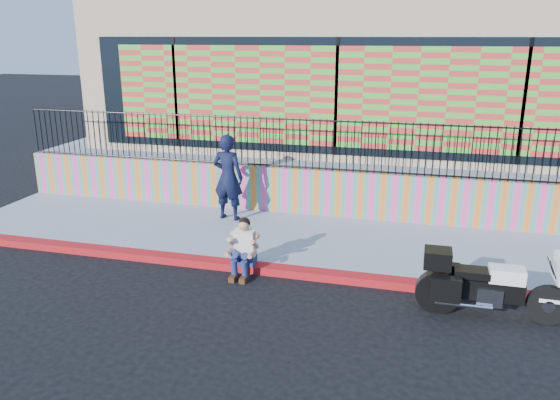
% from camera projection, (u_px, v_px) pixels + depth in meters
% --- Properties ---
extents(ground, '(90.00, 90.00, 0.00)m').
position_uv_depth(ground, '(297.00, 276.00, 10.13)').
color(ground, black).
rests_on(ground, ground).
extents(red_curb, '(16.00, 0.30, 0.15)m').
position_uv_depth(red_curb, '(297.00, 272.00, 10.11)').
color(red_curb, '#A60B26').
rests_on(red_curb, ground).
extents(sidewalk, '(16.00, 3.00, 0.15)m').
position_uv_depth(sidewalk, '(314.00, 241.00, 11.64)').
color(sidewalk, gray).
rests_on(sidewalk, ground).
extents(mural_wall, '(16.00, 0.20, 1.10)m').
position_uv_depth(mural_wall, '(328.00, 193.00, 12.94)').
color(mural_wall, '#FF4399').
rests_on(mural_wall, sidewalk).
extents(metal_fence, '(15.80, 0.04, 1.20)m').
position_uv_depth(metal_fence, '(329.00, 145.00, 12.60)').
color(metal_fence, black).
rests_on(metal_fence, mural_wall).
extents(elevated_platform, '(16.00, 10.00, 1.25)m').
position_uv_depth(elevated_platform, '(355.00, 153.00, 17.68)').
color(elevated_platform, gray).
rests_on(elevated_platform, ground).
extents(storefront_building, '(14.00, 8.06, 4.00)m').
position_uv_depth(storefront_building, '(357.00, 70.00, 16.71)').
color(storefront_building, tan).
rests_on(storefront_building, elevated_platform).
extents(police_motorcycle, '(2.27, 0.75, 1.41)m').
position_uv_depth(police_motorcycle, '(491.00, 283.00, 8.50)').
color(police_motorcycle, black).
rests_on(police_motorcycle, ground).
extents(police_officer, '(0.78, 0.56, 2.00)m').
position_uv_depth(police_officer, '(228.00, 177.00, 12.55)').
color(police_officer, black).
rests_on(police_officer, sidewalk).
extents(seated_man, '(0.54, 0.71, 1.06)m').
position_uv_depth(seated_man, '(243.00, 253.00, 10.04)').
color(seated_man, navy).
rests_on(seated_man, ground).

